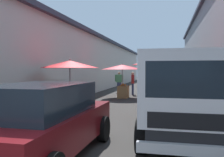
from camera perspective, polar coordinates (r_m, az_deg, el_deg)
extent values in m
plane|color=#33302D|center=(14.68, 7.25, -4.70)|extent=(90.00, 90.00, 0.00)
cube|color=beige|center=(18.93, -14.76, 3.10)|extent=(49.50, 7.00, 4.18)
cube|color=#383D4C|center=(19.10, -14.82, 9.74)|extent=(49.80, 7.50, 0.24)
cylinder|color=#9E9EA3|center=(8.90, 12.72, -1.97)|extent=(0.06, 0.06, 2.21)
cone|color=red|center=(8.88, 12.77, 4.12)|extent=(2.55, 2.55, 0.32)
sphere|color=#9E9EA3|center=(8.89, 12.78, 5.41)|extent=(0.07, 0.07, 0.07)
cube|color=#9E7547|center=(8.82, 12.98, -6.88)|extent=(0.91, 0.64, 0.72)
sphere|color=orange|center=(8.99, 12.09, -4.11)|extent=(0.09, 0.09, 0.09)
sphere|color=orange|center=(9.07, 12.15, -4.06)|extent=(0.09, 0.09, 0.09)
sphere|color=orange|center=(8.96, 12.70, -4.13)|extent=(0.09, 0.09, 0.09)
sphere|color=orange|center=(8.85, 12.27, -3.86)|extent=(0.09, 0.09, 0.09)
sphere|color=orange|center=(8.82, 13.42, -4.24)|extent=(0.09, 0.09, 0.09)
sphere|color=orange|center=(8.91, 12.00, -4.17)|extent=(0.09, 0.09, 0.09)
cylinder|color=#9E9EA3|center=(13.38, 12.74, -0.25)|extent=(0.06, 0.06, 2.39)
cone|color=red|center=(13.38, 12.77, 4.06)|extent=(2.67, 2.67, 0.38)
sphere|color=#9E9EA3|center=(13.39, 12.78, 5.05)|extent=(0.07, 0.07, 0.07)
cube|color=olive|center=(13.21, 12.71, -3.66)|extent=(0.99, 0.68, 0.83)
sphere|color=orange|center=(13.15, 12.85, -1.67)|extent=(0.09, 0.09, 0.09)
sphere|color=orange|center=(13.45, 13.50, -1.59)|extent=(0.09, 0.09, 0.09)
sphere|color=orange|center=(12.99, 12.76, -1.48)|extent=(0.09, 0.09, 0.09)
sphere|color=orange|center=(12.94, 12.26, -1.72)|extent=(0.09, 0.09, 0.09)
cylinder|color=#9E9EA3|center=(15.29, 2.38, -0.59)|extent=(0.06, 0.06, 2.04)
cone|color=red|center=(15.27, 2.38, 2.66)|extent=(2.63, 2.63, 0.31)
sphere|color=#9E9EA3|center=(15.27, 2.38, 3.38)|extent=(0.07, 0.07, 0.07)
cube|color=#9E7547|center=(15.16, 2.61, -3.08)|extent=(0.91, 0.59, 0.73)
sphere|color=orange|center=(15.19, 2.17, -1.52)|extent=(0.09, 0.09, 0.09)
sphere|color=orange|center=(15.27, 2.59, -1.30)|extent=(0.09, 0.09, 0.09)
sphere|color=orange|center=(15.37, 2.64, -1.48)|extent=(0.09, 0.09, 0.09)
sphere|color=orange|center=(15.18, 2.29, -1.52)|extent=(0.09, 0.09, 0.09)
sphere|color=orange|center=(15.39, 3.13, -1.47)|extent=(0.09, 0.09, 0.09)
cylinder|color=#9E9EA3|center=(10.13, -9.62, -1.78)|extent=(0.06, 0.06, 2.10)
cone|color=red|center=(10.11, -9.65, 3.28)|extent=(2.36, 2.36, 0.31)
sphere|color=#9E9EA3|center=(10.12, -9.66, 4.37)|extent=(0.07, 0.07, 0.07)
cube|color=olive|center=(10.17, -9.66, -5.45)|extent=(0.90, 0.61, 0.80)
sphere|color=orange|center=(10.02, -10.86, -2.71)|extent=(0.09, 0.09, 0.09)
sphere|color=orange|center=(10.00, -9.41, -3.02)|extent=(0.09, 0.09, 0.09)
sphere|color=orange|center=(10.00, -10.37, -3.02)|extent=(0.09, 0.09, 0.09)
sphere|color=orange|center=(10.04, -10.60, -3.00)|extent=(0.09, 0.09, 0.09)
sphere|color=orange|center=(10.12, -9.23, -2.96)|extent=(0.09, 0.09, 0.09)
cylinder|color=#9E9EA3|center=(19.63, 16.51, -0.09)|extent=(0.06, 0.06, 2.03)
cone|color=red|center=(19.61, 16.53, 2.21)|extent=(2.21, 2.21, 0.45)
sphere|color=#9E9EA3|center=(19.62, 16.54, 2.99)|extent=(0.07, 0.07, 0.07)
cube|color=#9E7547|center=(19.41, 16.01, -1.91)|extent=(0.84, 0.59, 0.81)
sphere|color=orange|center=(19.34, 15.60, -0.59)|extent=(0.09, 0.09, 0.09)
sphere|color=orange|center=(19.64, 15.99, -0.55)|extent=(0.09, 0.09, 0.09)
sphere|color=orange|center=(19.60, 16.54, -0.56)|extent=(0.09, 0.09, 0.09)
sphere|color=orange|center=(19.28, 15.63, -0.59)|extent=(0.09, 0.09, 0.09)
sphere|color=orange|center=(19.31, 15.45, -0.43)|extent=(0.09, 0.09, 0.09)
sphere|color=orange|center=(19.59, 16.53, -0.56)|extent=(0.09, 0.09, 0.09)
cube|color=#600F14|center=(5.13, -15.62, -10.98)|extent=(3.92, 1.76, 0.64)
cube|color=#19232D|center=(4.90, -16.54, -4.48)|extent=(2.35, 1.53, 0.56)
cube|color=black|center=(6.87, -7.72, -9.47)|extent=(0.11, 1.65, 0.20)
cube|color=silver|center=(7.07, -12.13, -6.87)|extent=(0.06, 0.24, 0.14)
cube|color=silver|center=(6.65, -2.93, -7.39)|extent=(0.06, 0.24, 0.14)
cylinder|color=black|center=(6.73, -16.52, -10.22)|extent=(0.60, 0.21, 0.60)
cylinder|color=black|center=(6.08, -2.03, -11.47)|extent=(0.60, 0.21, 0.60)
cube|color=black|center=(6.79, 15.80, -8.39)|extent=(4.80, 1.47, 0.36)
cube|color=silver|center=(5.06, 16.79, -1.90)|extent=(1.54, 1.75, 1.40)
cube|color=#19232D|center=(4.32, 17.46, -0.24)|extent=(0.06, 1.47, 0.63)
cube|color=#19232D|center=(5.05, 16.81, 0.08)|extent=(1.05, 1.78, 0.45)
cube|color=black|center=(4.39, 17.37, -9.36)|extent=(0.06, 1.40, 0.28)
cube|color=silver|center=(4.42, 17.38, -15.41)|extent=(0.12, 1.75, 0.18)
cube|color=gray|center=(7.62, 21.74, -4.05)|extent=(3.16, 0.06, 0.50)
cube|color=gray|center=(7.54, 9.27, -3.99)|extent=(3.16, 0.06, 0.50)
cube|color=gray|center=(9.08, 15.11, -3.02)|extent=(0.06, 1.65, 0.50)
cylinder|color=black|center=(5.25, 6.84, -13.00)|extent=(0.72, 0.22, 0.72)
cylinder|color=black|center=(8.31, 21.40, -7.51)|extent=(0.72, 0.22, 0.72)
cylinder|color=black|center=(8.24, 9.16, -7.48)|extent=(0.72, 0.22, 0.72)
cylinder|color=navy|center=(17.11, 4.79, -2.43)|extent=(0.14, 0.14, 0.77)
cylinder|color=navy|center=(17.27, 4.78, -2.39)|extent=(0.14, 0.14, 0.77)
cube|color=#B73333|center=(17.15, 4.79, -0.16)|extent=(0.48, 0.27, 0.58)
sphere|color=tan|center=(17.14, 4.79, 1.16)|extent=(0.21, 0.21, 0.21)
cylinder|color=#B73333|center=(16.87, 4.81, -0.10)|extent=(0.08, 0.08, 0.52)
cylinder|color=#B73333|center=(17.42, 4.77, -0.03)|extent=(0.08, 0.08, 0.52)
cylinder|color=navy|center=(18.86, 1.86, -2.02)|extent=(0.14, 0.14, 0.77)
cylinder|color=navy|center=(18.84, 1.39, -2.02)|extent=(0.14, 0.14, 0.77)
cube|color=#4C8C59|center=(18.81, 1.63, 0.02)|extent=(0.34, 0.49, 0.57)
sphere|color=#A57A5B|center=(18.80, 1.63, 1.21)|extent=(0.21, 0.21, 0.21)
cylinder|color=#4C8C59|center=(18.86, 2.45, 0.11)|extent=(0.08, 0.08, 0.52)
cylinder|color=#4C8C59|center=(18.77, 0.80, 0.10)|extent=(0.08, 0.08, 0.52)
cylinder|color=black|center=(11.12, 18.76, -5.81)|extent=(0.45, 0.21, 0.44)
cylinder|color=black|center=(9.91, 17.46, -6.76)|extent=(0.45, 0.23, 0.44)
cube|color=black|center=(10.46, 18.10, -6.02)|extent=(0.94, 0.52, 0.08)
ellipsoid|color=black|center=(10.12, 17.80, -4.18)|extent=(0.61, 0.41, 0.20)
cube|color=black|center=(11.02, 18.74, -3.53)|extent=(0.22, 0.35, 0.56)
cylinder|color=silver|center=(10.94, 18.68, -3.04)|extent=(0.28, 0.13, 0.68)
cylinder|color=black|center=(10.84, 18.63, -1.23)|extent=(0.54, 0.19, 0.04)
cylinder|color=#194CB2|center=(12.53, 20.94, -4.04)|extent=(0.30, 0.30, 0.03)
cylinder|color=#194CB2|center=(12.66, 20.86, -4.94)|extent=(0.04, 0.04, 0.42)
cylinder|color=#194CB2|center=(12.54, 20.42, -5.00)|extent=(0.04, 0.04, 0.42)
cylinder|color=#194CB2|center=(12.44, 21.00, -5.06)|extent=(0.04, 0.04, 0.42)
cylinder|color=#194CB2|center=(12.57, 21.44, -5.00)|extent=(0.04, 0.04, 0.42)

